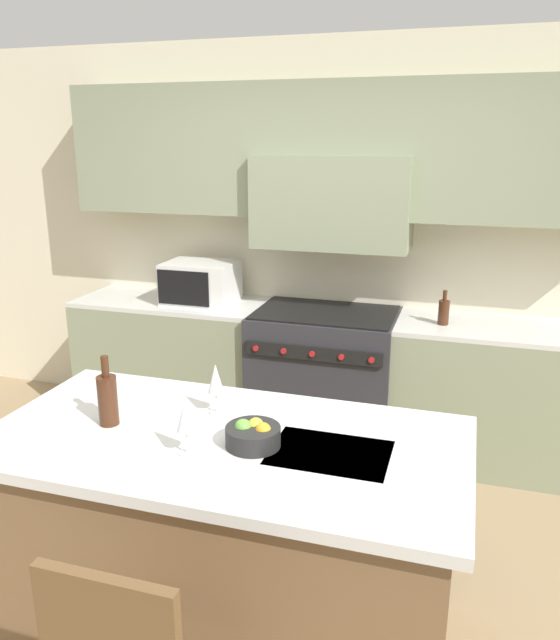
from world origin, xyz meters
The scene contains 11 objects.
ground_plane centered at (0.00, 0.00, 0.00)m, with size 10.00×10.00×0.00m, color #997F5B.
back_cabinetry centered at (0.00, 2.01, 1.60)m, with size 10.00×0.46×2.70m.
back_counter centered at (0.00, 1.76, 0.46)m, with size 3.65×0.62×0.93m.
range_stove centered at (0.00, 1.74, 0.47)m, with size 0.95×0.70×0.94m.
microwave centered at (-0.91, 1.76, 1.07)m, with size 0.48×0.39×0.29m.
kitchen_island centered at (0.03, -0.14, 0.47)m, with size 1.88×0.96×0.94m.
wine_bottle centered at (-0.46, -0.17, 1.05)m, with size 0.08×0.08×0.29m.
wine_glass_near centered at (-0.05, -0.31, 1.09)m, with size 0.07×0.07×0.22m.
wine_glass_far centered at (-0.08, 0.05, 1.09)m, with size 0.07×0.07×0.22m.
fruit_bowl centered at (0.16, -0.17, 0.98)m, with size 0.21×0.21×0.10m.
oil_bottle_on_counter centered at (0.76, 1.70, 1.01)m, with size 0.07×0.07×0.22m.
Camera 1 is at (0.89, -2.18, 2.06)m, focal length 35.00 mm.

